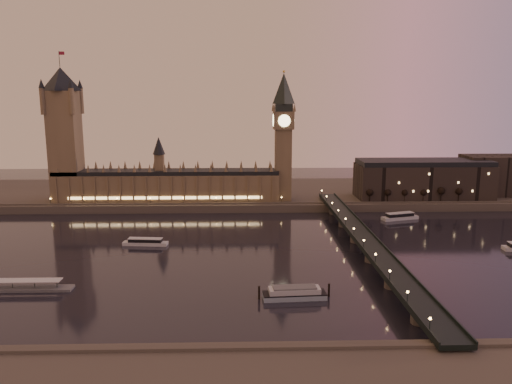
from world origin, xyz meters
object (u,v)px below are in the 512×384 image
Objects in this scene: cruise_boat_b at (400,216)px; moored_barge at (294,293)px; pontoon_pier at (26,287)px; cruise_boat_a at (145,242)px.

moored_barge reaches higher than cruise_boat_b.
pontoon_pier is (-219.10, -131.26, -1.03)m from cruise_boat_b.
moored_barge is at bearing -6.17° from pontoon_pier.
cruise_boat_b is (176.43, 60.08, 0.35)m from cruise_boat_a.
cruise_boat_b is 0.66× the size of pontoon_pier.
moored_barge is 0.76× the size of pontoon_pier.
cruise_boat_a is 82.99m from pontoon_pier.
cruise_boat_b is at bearing 53.39° from moored_barge.
pontoon_pier reaches higher than cruise_boat_b.
cruise_boat_b is 172.37m from moored_barge.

